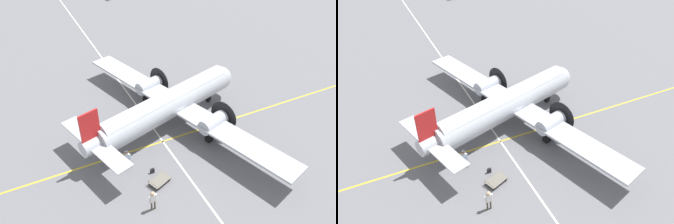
% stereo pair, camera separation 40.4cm
% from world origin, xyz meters
% --- Properties ---
extents(ground_plane, '(300.00, 300.00, 0.00)m').
position_xyz_m(ground_plane, '(0.00, 0.00, 0.00)').
color(ground_plane, slate).
extents(apron_line_eastwest, '(120.00, 0.16, 0.01)m').
position_xyz_m(apron_line_eastwest, '(0.00, -1.92, 0.00)').
color(apron_line_eastwest, gold).
rests_on(apron_line_eastwest, ground_plane).
extents(apron_line_northsouth, '(0.16, 120.00, 0.01)m').
position_xyz_m(apron_line_northsouth, '(-1.47, 0.00, 0.00)').
color(apron_line_northsouth, silver).
rests_on(apron_line_northsouth, ground_plane).
extents(airliner_main, '(17.92, 25.02, 5.57)m').
position_xyz_m(airliner_main, '(0.38, 0.12, 2.45)').
color(airliner_main, '#ADB2BC').
rests_on(airliner_main, ground_plane).
extents(crew_foreground, '(0.63, 0.29, 1.84)m').
position_xyz_m(crew_foreground, '(-5.30, -8.35, 1.13)').
color(crew_foreground, '#473D2D').
rests_on(crew_foreground, ground_plane).
extents(passenger_boarding, '(0.63, 0.36, 1.87)m').
position_xyz_m(passenger_boarding, '(-5.51, -3.67, 1.17)').
color(passenger_boarding, '#2D2D33').
rests_on(passenger_boarding, ground_plane).
extents(suitcase_near_door, '(0.41, 0.19, 0.54)m').
position_xyz_m(suitcase_near_door, '(-5.45, -3.65, 0.25)').
color(suitcase_near_door, '#47331E').
rests_on(suitcase_near_door, ground_plane).
extents(suitcase_upright_spare, '(0.34, 0.16, 0.49)m').
position_xyz_m(suitcase_upright_spare, '(-3.90, -5.05, 0.23)').
color(suitcase_upright_spare, '#232328').
rests_on(suitcase_upright_spare, ground_plane).
extents(baggage_cart, '(1.92, 1.55, 0.56)m').
position_xyz_m(baggage_cart, '(-3.81, -6.28, 0.27)').
color(baggage_cart, '#6B665B').
rests_on(baggage_cart, ground_plane).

